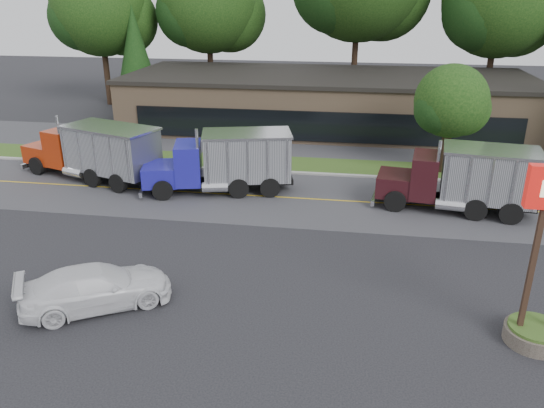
{
  "coord_description": "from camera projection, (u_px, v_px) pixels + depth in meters",
  "views": [
    {
      "loc": [
        4.39,
        -17.88,
        10.53
      ],
      "look_at": [
        0.98,
        3.55,
        1.8
      ],
      "focal_mm": 35.0,
      "sensor_mm": 36.0,
      "label": 1
    }
  ],
  "objects": [
    {
      "name": "strip_mall",
      "position": [
        327.0,
        102.0,
        43.74
      ],
      "size": [
        32.0,
        12.0,
        4.0
      ],
      "primitive_type": "cube",
      "color": "#97785C",
      "rests_on": "ground"
    },
    {
      "name": "ground",
      "position": [
        234.0,
        278.0,
        20.95
      ],
      "size": [
        140.0,
        140.0,
        0.0
      ],
      "primitive_type": "plane",
      "color": "#313135",
      "rests_on": "ground"
    },
    {
      "name": "evergreen_left",
      "position": [
        135.0,
        53.0,
        48.82
      ],
      "size": [
        4.18,
        4.18,
        9.51
      ],
      "color": "#382619",
      "rests_on": "ground"
    },
    {
      "name": "grass_verge",
      "position": [
        285.0,
        164.0,
        34.7
      ],
      "size": [
        60.0,
        3.4,
        0.03
      ],
      "primitive_type": "cube",
      "color": "#31501B",
      "rests_on": "ground"
    },
    {
      "name": "tree_far_a",
      "position": [
        102.0,
        12.0,
        50.03
      ],
      "size": [
        9.54,
        8.97,
        13.6
      ],
      "color": "#382619",
      "rests_on": "ground"
    },
    {
      "name": "tree_far_b",
      "position": [
        210.0,
        7.0,
        50.24
      ],
      "size": [
        10.04,
        9.45,
        14.32
      ],
      "color": "#382619",
      "rests_on": "ground"
    },
    {
      "name": "curb",
      "position": [
        281.0,
        173.0,
        33.05
      ],
      "size": [
        60.0,
        0.3,
        0.12
      ],
      "primitive_type": "cube",
      "color": "#9E9E99",
      "rests_on": "ground"
    },
    {
      "name": "tree_verge",
      "position": [
        452.0,
        105.0,
        31.7
      ],
      "size": [
        4.65,
        4.38,
        6.64
      ],
      "color": "#382619",
      "rests_on": "ground"
    },
    {
      "name": "dump_truck_blue",
      "position": [
        227.0,
        160.0,
        29.4
      ],
      "size": [
        8.5,
        4.34,
        3.36
      ],
      "rotation": [
        0.0,
        0.0,
        3.38
      ],
      "color": "black",
      "rests_on": "ground"
    },
    {
      "name": "dump_truck_maroon",
      "position": [
        465.0,
        177.0,
        26.73
      ],
      "size": [
        7.98,
        3.62,
        3.36
      ],
      "rotation": [
        0.0,
        0.0,
        3.0
      ],
      "color": "black",
      "rests_on": "ground"
    },
    {
      "name": "tree_far_d",
      "position": [
        500.0,
        6.0,
        45.45
      ],
      "size": [
        10.28,
        9.68,
        14.67
      ],
      "color": "#382619",
      "rests_on": "ground"
    },
    {
      "name": "rally_car",
      "position": [
        96.0,
        287.0,
        18.83
      ],
      "size": [
        5.57,
        4.5,
        1.52
      ],
      "primitive_type": "imported",
      "rotation": [
        0.0,
        0.0,
        2.11
      ],
      "color": "white",
      "rests_on": "ground"
    },
    {
      "name": "road",
      "position": [
        270.0,
        197.0,
        29.2
      ],
      "size": [
        60.0,
        8.0,
        0.02
      ],
      "primitive_type": "cube",
      "color": "#4E4E53",
      "rests_on": "ground"
    },
    {
      "name": "center_line",
      "position": [
        270.0,
        197.0,
        29.2
      ],
      "size": [
        60.0,
        0.12,
        0.01
      ],
      "primitive_type": "cube",
      "color": "gold",
      "rests_on": "ground"
    },
    {
      "name": "dump_truck_red",
      "position": [
        96.0,
        150.0,
        31.25
      ],
      "size": [
        9.59,
        5.41,
        3.36
      ],
      "rotation": [
        0.0,
        0.0,
        2.8
      ],
      "color": "black",
      "rests_on": "ground"
    },
    {
      "name": "far_parking",
      "position": [
        294.0,
        144.0,
        39.28
      ],
      "size": [
        60.0,
        7.0,
        0.02
      ],
      "primitive_type": "cube",
      "color": "#4E4E53",
      "rests_on": "ground"
    }
  ]
}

